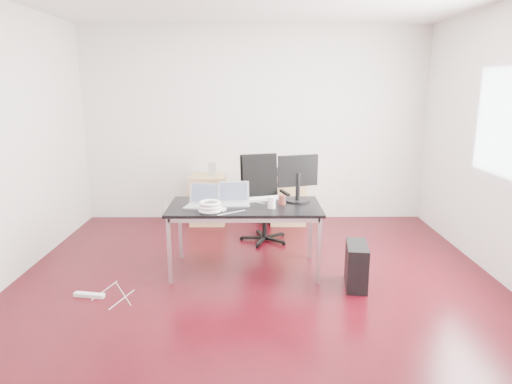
{
  "coord_description": "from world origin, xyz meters",
  "views": [
    {
      "loc": [
        -0.04,
        -4.22,
        1.97
      ],
      "look_at": [
        0.0,
        0.55,
        0.85
      ],
      "focal_mm": 32.0,
      "sensor_mm": 36.0,
      "label": 1
    }
  ],
  "objects_px": {
    "office_chair": "(263,194)",
    "filing_cabinet_left": "(208,199)",
    "desk": "(245,210)",
    "pc_tower": "(356,265)",
    "filing_cabinet_right": "(287,199)"
  },
  "relations": [
    {
      "from": "office_chair",
      "to": "filing_cabinet_left",
      "type": "bearing_deg",
      "value": 119.91
    },
    {
      "from": "desk",
      "to": "office_chair",
      "type": "bearing_deg",
      "value": 78.46
    },
    {
      "from": "office_chair",
      "to": "pc_tower",
      "type": "xyz_separation_m",
      "value": [
        0.9,
        -1.47,
        -0.39
      ]
    },
    {
      "from": "office_chair",
      "to": "pc_tower",
      "type": "bearing_deg",
      "value": -75.13
    },
    {
      "from": "filing_cabinet_left",
      "to": "desk",
      "type": "bearing_deg",
      "value": -72.34
    },
    {
      "from": "filing_cabinet_right",
      "to": "pc_tower",
      "type": "xyz_separation_m",
      "value": [
        0.53,
        -2.21,
        -0.13
      ]
    },
    {
      "from": "filing_cabinet_right",
      "to": "desk",
      "type": "bearing_deg",
      "value": -108.34
    },
    {
      "from": "filing_cabinet_left",
      "to": "pc_tower",
      "type": "bearing_deg",
      "value": -52.66
    },
    {
      "from": "desk",
      "to": "pc_tower",
      "type": "xyz_separation_m",
      "value": [
        1.12,
        -0.43,
        -0.46
      ]
    },
    {
      "from": "office_chair",
      "to": "filing_cabinet_right",
      "type": "xyz_separation_m",
      "value": [
        0.38,
        0.74,
        -0.26
      ]
    },
    {
      "from": "filing_cabinet_right",
      "to": "pc_tower",
      "type": "height_order",
      "value": "filing_cabinet_right"
    },
    {
      "from": "filing_cabinet_right",
      "to": "pc_tower",
      "type": "relative_size",
      "value": 1.56
    },
    {
      "from": "desk",
      "to": "filing_cabinet_right",
      "type": "bearing_deg",
      "value": 71.66
    },
    {
      "from": "filing_cabinet_right",
      "to": "filing_cabinet_left",
      "type": "bearing_deg",
      "value": 180.0
    },
    {
      "from": "office_chair",
      "to": "filing_cabinet_right",
      "type": "bearing_deg",
      "value": 46.18
    }
  ]
}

